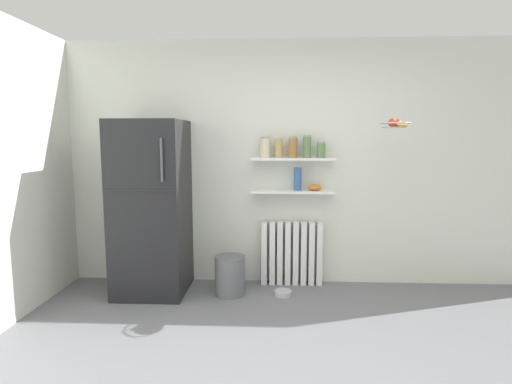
# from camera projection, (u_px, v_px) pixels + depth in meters

# --- Properties ---
(ground_plane) EXTENTS (7.04, 7.04, 0.00)m
(ground_plane) POSITION_uv_depth(u_px,v_px,m) (271.00, 349.00, 3.13)
(ground_plane) COLOR slate
(back_wall) EXTENTS (7.04, 0.10, 2.60)m
(back_wall) POSITION_uv_depth(u_px,v_px,m) (273.00, 164.00, 4.49)
(back_wall) COLOR silver
(back_wall) RESTS_ON ground_plane
(refrigerator) EXTENTS (0.69, 0.74, 1.76)m
(refrigerator) POSITION_uv_depth(u_px,v_px,m) (152.00, 208.00, 4.20)
(refrigerator) COLOR black
(refrigerator) RESTS_ON ground_plane
(radiator) EXTENTS (0.65, 0.12, 0.68)m
(radiator) POSITION_uv_depth(u_px,v_px,m) (292.00, 253.00, 4.48)
(radiator) COLOR white
(radiator) RESTS_ON ground_plane
(wall_shelf_lower) EXTENTS (0.87, 0.22, 0.02)m
(wall_shelf_lower) POSITION_uv_depth(u_px,v_px,m) (292.00, 191.00, 4.36)
(wall_shelf_lower) COLOR white
(wall_shelf_upper) EXTENTS (0.87, 0.22, 0.02)m
(wall_shelf_upper) POSITION_uv_depth(u_px,v_px,m) (293.00, 159.00, 4.32)
(wall_shelf_upper) COLOR white
(storage_jar_0) EXTENTS (0.11, 0.11, 0.22)m
(storage_jar_0) POSITION_uv_depth(u_px,v_px,m) (265.00, 147.00, 4.31)
(storage_jar_0) COLOR beige
(storage_jar_0) RESTS_ON wall_shelf_upper
(storage_jar_1) EXTENTS (0.08, 0.08, 0.20)m
(storage_jar_1) POSITION_uv_depth(u_px,v_px,m) (279.00, 148.00, 4.31)
(storage_jar_1) COLOR tan
(storage_jar_1) RESTS_ON wall_shelf_upper
(storage_jar_2) EXTENTS (0.09, 0.09, 0.22)m
(storage_jar_2) POSITION_uv_depth(u_px,v_px,m) (293.00, 147.00, 4.30)
(storage_jar_2) COLOR olive
(storage_jar_2) RESTS_ON wall_shelf_upper
(storage_jar_3) EXTENTS (0.09, 0.09, 0.24)m
(storage_jar_3) POSITION_uv_depth(u_px,v_px,m) (307.00, 146.00, 4.29)
(storage_jar_3) COLOR #5B7F4C
(storage_jar_3) RESTS_ON wall_shelf_upper
(storage_jar_4) EXTENTS (0.09, 0.09, 0.17)m
(storage_jar_4) POSITION_uv_depth(u_px,v_px,m) (321.00, 150.00, 4.29)
(storage_jar_4) COLOR #5B7F4C
(storage_jar_4) RESTS_ON wall_shelf_upper
(vase) EXTENTS (0.08, 0.08, 0.24)m
(vase) POSITION_uv_depth(u_px,v_px,m) (298.00, 179.00, 4.34)
(vase) COLOR #38609E
(vase) RESTS_ON wall_shelf_lower
(shelf_bowl) EXTENTS (0.15, 0.15, 0.07)m
(shelf_bowl) POSITION_uv_depth(u_px,v_px,m) (315.00, 187.00, 4.34)
(shelf_bowl) COLOR orange
(shelf_bowl) RESTS_ON wall_shelf_lower
(trash_bin) EXTENTS (0.31, 0.31, 0.40)m
(trash_bin) POSITION_uv_depth(u_px,v_px,m) (230.00, 275.00, 4.20)
(trash_bin) COLOR slate
(trash_bin) RESTS_ON ground_plane
(pet_food_bowl) EXTENTS (0.17, 0.17, 0.05)m
(pet_food_bowl) POSITION_uv_depth(u_px,v_px,m) (283.00, 293.00, 4.18)
(pet_food_bowl) COLOR #B7B7BC
(pet_food_bowl) RESTS_ON ground_plane
(hanging_fruit_basket) EXTENTS (0.29, 0.29, 0.09)m
(hanging_fruit_basket) POSITION_uv_depth(u_px,v_px,m) (395.00, 124.00, 3.87)
(hanging_fruit_basket) COLOR #B2B2B7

